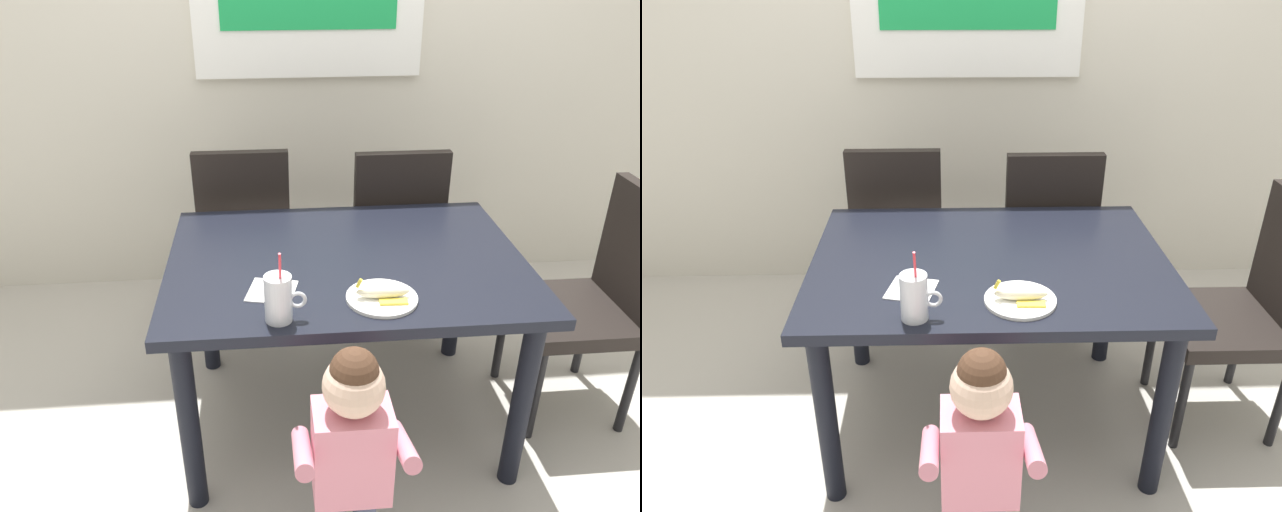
% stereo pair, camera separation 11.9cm
% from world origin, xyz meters
% --- Properties ---
extents(ground_plane, '(24.00, 24.00, 0.00)m').
position_xyz_m(ground_plane, '(0.00, 0.00, 0.00)').
color(ground_plane, '#B7B2A8').
extents(back_wall, '(6.40, 0.17, 2.90)m').
position_xyz_m(back_wall, '(-0.00, 1.30, 1.45)').
color(back_wall, beige).
rests_on(back_wall, ground).
extents(dining_table, '(1.29, 0.94, 0.75)m').
position_xyz_m(dining_table, '(0.00, 0.00, 0.64)').
color(dining_table, black).
rests_on(dining_table, ground).
extents(dining_chair_left, '(0.44, 0.44, 0.96)m').
position_xyz_m(dining_chair_left, '(-0.39, 0.72, 0.54)').
color(dining_chair_left, black).
rests_on(dining_chair_left, ground).
extents(dining_chair_right, '(0.44, 0.44, 0.96)m').
position_xyz_m(dining_chair_right, '(0.31, 0.65, 0.54)').
color(dining_chair_right, black).
rests_on(dining_chair_right, ground).
extents(dining_chair_far, '(0.44, 0.44, 0.96)m').
position_xyz_m(dining_chair_far, '(1.00, 0.00, 0.54)').
color(dining_chair_far, black).
rests_on(dining_chair_far, ground).
extents(toddler_standing, '(0.33, 0.24, 0.84)m').
position_xyz_m(toddler_standing, '(-0.07, -0.69, 0.53)').
color(toddler_standing, '#3F4760').
rests_on(toddler_standing, ground).
extents(milk_cup, '(0.13, 0.09, 0.25)m').
position_xyz_m(milk_cup, '(-0.25, -0.38, 0.81)').
color(milk_cup, silver).
rests_on(milk_cup, dining_table).
extents(snack_plate, '(0.23, 0.23, 0.01)m').
position_xyz_m(snack_plate, '(0.08, -0.30, 0.75)').
color(snack_plate, white).
rests_on(snack_plate, dining_table).
extents(peeled_banana, '(0.17, 0.11, 0.07)m').
position_xyz_m(peeled_banana, '(0.08, -0.30, 0.78)').
color(peeled_banana, '#F4EAC6').
rests_on(peeled_banana, snack_plate).
extents(paper_napkin, '(0.18, 0.18, 0.00)m').
position_xyz_m(paper_napkin, '(-0.27, -0.22, 0.75)').
color(paper_napkin, white).
rests_on(paper_napkin, dining_table).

